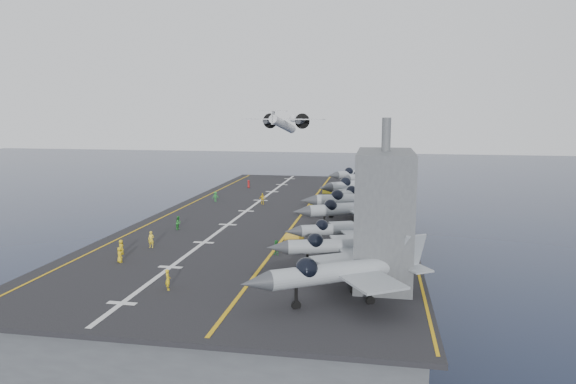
% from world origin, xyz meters
% --- Properties ---
extents(ground, '(500.00, 500.00, 0.00)m').
position_xyz_m(ground, '(0.00, 0.00, 0.00)').
color(ground, '#142135').
rests_on(ground, ground).
extents(hull, '(36.00, 90.00, 10.00)m').
position_xyz_m(hull, '(0.00, 0.00, 5.00)').
color(hull, '#56595E').
rests_on(hull, ground).
extents(flight_deck, '(38.00, 92.00, 0.40)m').
position_xyz_m(flight_deck, '(0.00, 0.00, 10.20)').
color(flight_deck, black).
rests_on(flight_deck, hull).
extents(foul_line, '(0.35, 90.00, 0.02)m').
position_xyz_m(foul_line, '(3.00, 0.00, 10.42)').
color(foul_line, gold).
rests_on(foul_line, flight_deck).
extents(landing_centerline, '(0.50, 90.00, 0.02)m').
position_xyz_m(landing_centerline, '(-6.00, 0.00, 10.42)').
color(landing_centerline, silver).
rests_on(landing_centerline, flight_deck).
extents(deck_edge_port, '(0.25, 90.00, 0.02)m').
position_xyz_m(deck_edge_port, '(-17.00, 0.00, 10.42)').
color(deck_edge_port, gold).
rests_on(deck_edge_port, flight_deck).
extents(deck_edge_stbd, '(0.25, 90.00, 0.02)m').
position_xyz_m(deck_edge_stbd, '(18.50, 0.00, 10.42)').
color(deck_edge_stbd, gold).
rests_on(deck_edge_stbd, flight_deck).
extents(island_superstructure, '(5.00, 10.00, 15.00)m').
position_xyz_m(island_superstructure, '(15.00, -30.00, 17.90)').
color(island_superstructure, '#56595E').
rests_on(island_superstructure, flight_deck).
extents(fighter_jet_0, '(18.90, 17.19, 5.46)m').
position_xyz_m(fighter_jet_0, '(11.95, -36.27, 13.13)').
color(fighter_jet_0, '#99A1A9').
rests_on(fighter_jet_0, flight_deck).
extents(fighter_jet_1, '(16.00, 12.72, 4.87)m').
position_xyz_m(fighter_jet_1, '(11.43, -27.13, 12.84)').
color(fighter_jet_1, '#9AA3AA').
rests_on(fighter_jet_1, flight_deck).
extents(fighter_jet_2, '(14.96, 12.63, 4.41)m').
position_xyz_m(fighter_jet_2, '(10.78, -18.67, 12.61)').
color(fighter_jet_2, '#97A0A8').
rests_on(fighter_jet_2, flight_deck).
extents(fighter_jet_3, '(17.90, 15.38, 5.24)m').
position_xyz_m(fighter_jet_3, '(11.25, -8.19, 13.02)').
color(fighter_jet_3, '#8E969E').
rests_on(fighter_jet_3, flight_deck).
extents(fighter_jet_4, '(18.28, 14.65, 5.54)m').
position_xyz_m(fighter_jet_4, '(11.91, -1.28, 13.17)').
color(fighter_jet_4, gray).
rests_on(fighter_jet_4, flight_deck).
extents(fighter_jet_5, '(16.01, 17.36, 5.02)m').
position_xyz_m(fighter_jet_5, '(11.99, 7.64, 12.91)').
color(fighter_jet_5, '#9198A2').
rests_on(fighter_jet_5, flight_deck).
extents(fighter_jet_6, '(19.24, 18.54, 5.59)m').
position_xyz_m(fighter_jet_6, '(11.50, 14.60, 13.19)').
color(fighter_jet_6, '#939BA4').
rests_on(fighter_jet_6, flight_deck).
extents(fighter_jet_7, '(17.45, 18.30, 5.30)m').
position_xyz_m(fighter_jet_7, '(12.49, 27.95, 13.05)').
color(fighter_jet_7, '#9BA3AB').
rests_on(fighter_jet_7, flight_deck).
extents(fighter_jet_8, '(18.18, 17.52, 5.28)m').
position_xyz_m(fighter_jet_8, '(10.86, 32.81, 13.04)').
color(fighter_jet_8, '#A2AAB2').
rests_on(fighter_jet_8, flight_deck).
extents(tow_cart_a, '(2.26, 1.83, 1.17)m').
position_xyz_m(tow_cart_a, '(4.80, -18.84, 10.99)').
color(tow_cart_a, gold).
rests_on(tow_cart_a, flight_deck).
extents(tow_cart_b, '(2.40, 1.70, 1.35)m').
position_xyz_m(tow_cart_b, '(5.12, 2.06, 11.08)').
color(tow_cart_b, yellow).
rests_on(tow_cart_b, flight_deck).
extents(tow_cart_c, '(2.04, 1.34, 1.22)m').
position_xyz_m(tow_cart_c, '(4.92, 20.23, 11.01)').
color(tow_cart_c, gold).
rests_on(tow_cart_c, flight_deck).
extents(crew_0, '(1.17, 1.13, 1.63)m').
position_xyz_m(crew_0, '(-13.24, -26.40, 11.22)').
color(crew_0, gold).
rests_on(crew_0, flight_deck).
extents(crew_1, '(1.17, 0.79, 1.92)m').
position_xyz_m(crew_1, '(-11.20, -23.18, 11.36)').
color(crew_1, yellow).
rests_on(crew_1, flight_deck).
extents(crew_2, '(0.83, 1.16, 1.82)m').
position_xyz_m(crew_2, '(-11.58, -13.97, 11.31)').
color(crew_2, '#278B2F').
rests_on(crew_2, flight_deck).
extents(crew_3, '(1.24, 1.21, 1.74)m').
position_xyz_m(crew_3, '(-13.48, 7.53, 11.27)').
color(crew_3, '#268C33').
rests_on(crew_3, flight_deck).
extents(crew_4, '(1.17, 0.81, 1.90)m').
position_xyz_m(crew_4, '(-4.77, 6.26, 11.35)').
color(crew_4, yellow).
rests_on(crew_4, flight_deck).
extents(crew_5, '(0.98, 1.14, 1.60)m').
position_xyz_m(crew_5, '(-11.89, 24.46, 11.20)').
color(crew_5, '#B21919').
rests_on(crew_5, flight_deck).
extents(crew_6, '(1.20, 1.33, 1.85)m').
position_xyz_m(crew_6, '(-3.58, -36.22, 11.33)').
color(crew_6, yellow).
rests_on(crew_6, flight_deck).
extents(crew_7, '(1.18, 1.01, 1.67)m').
position_xyz_m(crew_7, '(3.65, -23.76, 11.23)').
color(crew_7, '#268C33').
rests_on(crew_7, flight_deck).
extents(transport_plane, '(23.66, 18.16, 5.06)m').
position_xyz_m(transport_plane, '(-9.56, 50.22, 22.77)').
color(transport_plane, silver).
extents(crew_8, '(1.17, 1.13, 1.63)m').
position_xyz_m(crew_8, '(-11.86, -29.29, 11.22)').
color(crew_8, gold).
rests_on(crew_8, flight_deck).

